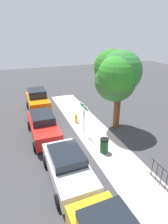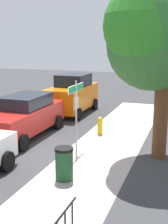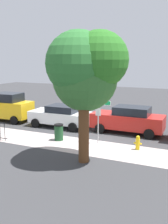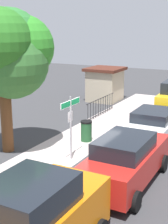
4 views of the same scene
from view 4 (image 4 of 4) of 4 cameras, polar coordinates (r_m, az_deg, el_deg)
ground_plane at (r=13.89m, az=-0.27°, el=-8.02°), size 60.00×60.00×0.00m
sidewalk_strip at (r=16.11m, az=-0.99°, el=-4.77°), size 24.00×2.60×0.00m
street_sign at (r=13.27m, az=-2.30°, el=-0.56°), size 1.46×0.07×2.63m
shade_tree at (r=14.10m, az=-12.37°, el=10.24°), size 3.82×3.28×6.08m
car_orange at (r=7.86m, az=-8.30°, el=-18.36°), size 4.09×2.02×2.19m
car_red at (r=11.59m, az=7.25°, el=-8.06°), size 4.67×1.99×1.76m
car_white at (r=16.07m, az=11.90°, el=-2.11°), size 4.34×2.10×1.57m
iron_fence at (r=20.40m, az=2.88°, el=0.98°), size 3.79×0.04×1.07m
utility_shed at (r=24.34m, az=3.60°, el=4.82°), size 2.63×2.43×2.40m
fire_hydrant at (r=12.02m, az=-8.81°, el=-9.93°), size 0.42×0.22×0.78m
trash_bin at (r=15.84m, az=0.40°, el=-3.24°), size 0.55×0.55×0.98m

